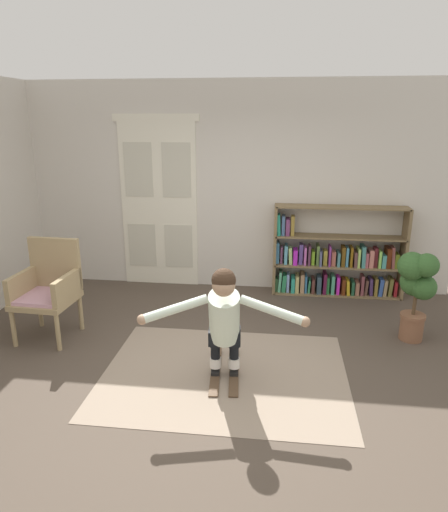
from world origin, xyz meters
name	(u,v)px	position (x,y,z in m)	size (l,w,h in m)	color
ground_plane	(209,378)	(0.00, 0.00, 0.00)	(7.20, 7.20, 0.00)	#4C4035
back_wall	(236,188)	(0.00, 2.60, 1.45)	(6.00, 0.10, 2.90)	beige
double_door	(159,202)	(-1.11, 2.54, 1.23)	(1.22, 0.05, 2.45)	silver
rug	(225,374)	(0.14, 0.09, 0.00)	(2.36, 1.83, 0.01)	gray
bookshelf	(334,261)	(1.40, 2.39, 0.48)	(1.78, 0.30, 1.26)	brown
wicker_chair	(48,287)	(-1.93, 0.70, 0.58)	(0.63, 0.63, 1.10)	tan
potted_plant	(417,285)	(2.13, 1.09, 0.64)	(0.44, 0.44, 1.03)	brown
skis_pair	(225,370)	(0.13, 0.12, 0.02)	(0.34, 0.86, 0.07)	brown
person_skier	(224,316)	(0.15, -0.06, 0.69)	(1.46, 0.65, 1.10)	white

